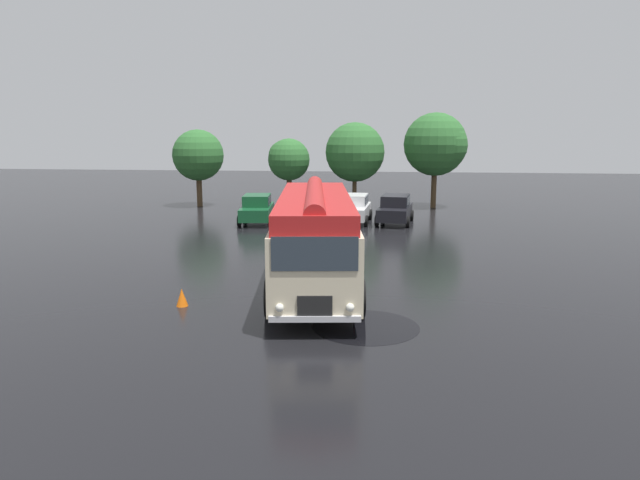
{
  "coord_description": "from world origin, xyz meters",
  "views": [
    {
      "loc": [
        2.13,
        -19.03,
        5.26
      ],
      "look_at": [
        -0.26,
        1.31,
        1.4
      ],
      "focal_mm": 32.0,
      "sensor_mm": 36.0,
      "label": 1
    }
  ],
  "objects_px": {
    "vintage_bus": "(315,234)",
    "car_mid_left": "(306,208)",
    "car_near_left": "(257,209)",
    "car_far_right": "(395,209)",
    "traffic_cone": "(182,297)",
    "car_mid_right": "(354,208)"
  },
  "relations": [
    {
      "from": "vintage_bus",
      "to": "car_mid_left",
      "type": "relative_size",
      "value": 2.36
    },
    {
      "from": "traffic_cone",
      "to": "car_mid_right",
      "type": "bearing_deg",
      "value": 76.11
    },
    {
      "from": "vintage_bus",
      "to": "traffic_cone",
      "type": "bearing_deg",
      "value": -146.43
    },
    {
      "from": "vintage_bus",
      "to": "car_mid_right",
      "type": "xyz_separation_m",
      "value": [
        0.46,
        14.75,
        -1.05
      ]
    },
    {
      "from": "car_near_left",
      "to": "car_far_right",
      "type": "height_order",
      "value": "same"
    },
    {
      "from": "car_far_right",
      "to": "traffic_cone",
      "type": "xyz_separation_m",
      "value": [
        -6.72,
        -17.24,
        -0.57
      ]
    },
    {
      "from": "car_near_left",
      "to": "traffic_cone",
      "type": "xyz_separation_m",
      "value": [
        1.4,
        -16.46,
        -0.57
      ]
    },
    {
      "from": "car_far_right",
      "to": "car_near_left",
      "type": "bearing_deg",
      "value": -174.57
    },
    {
      "from": "car_mid_left",
      "to": "traffic_cone",
      "type": "distance_m",
      "value": 17.38
    },
    {
      "from": "car_near_left",
      "to": "car_mid_left",
      "type": "relative_size",
      "value": 1.0
    },
    {
      "from": "vintage_bus",
      "to": "car_far_right",
      "type": "distance_m",
      "value": 15.03
    },
    {
      "from": "car_far_right",
      "to": "traffic_cone",
      "type": "bearing_deg",
      "value": -111.29
    },
    {
      "from": "car_mid_left",
      "to": "car_far_right",
      "type": "height_order",
      "value": "same"
    },
    {
      "from": "traffic_cone",
      "to": "car_far_right",
      "type": "bearing_deg",
      "value": 68.71
    },
    {
      "from": "car_mid_right",
      "to": "traffic_cone",
      "type": "xyz_separation_m",
      "value": [
        -4.27,
        -17.29,
        -0.57
      ]
    },
    {
      "from": "car_mid_right",
      "to": "car_mid_left",
      "type": "bearing_deg",
      "value": 179.36
    },
    {
      "from": "car_near_left",
      "to": "car_far_right",
      "type": "xyz_separation_m",
      "value": [
        8.12,
        0.77,
        0.0
      ]
    },
    {
      "from": "vintage_bus",
      "to": "car_mid_left",
      "type": "distance_m",
      "value": 15.02
    },
    {
      "from": "car_mid_left",
      "to": "car_far_right",
      "type": "xyz_separation_m",
      "value": [
        5.33,
        -0.08,
        0.0
      ]
    },
    {
      "from": "vintage_bus",
      "to": "car_mid_right",
      "type": "relative_size",
      "value": 2.4
    },
    {
      "from": "car_mid_left",
      "to": "car_far_right",
      "type": "relative_size",
      "value": 1.0
    },
    {
      "from": "car_near_left",
      "to": "car_mid_right",
      "type": "height_order",
      "value": "same"
    }
  ]
}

